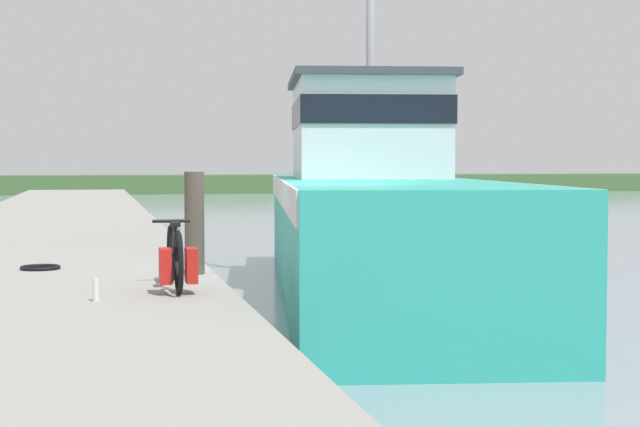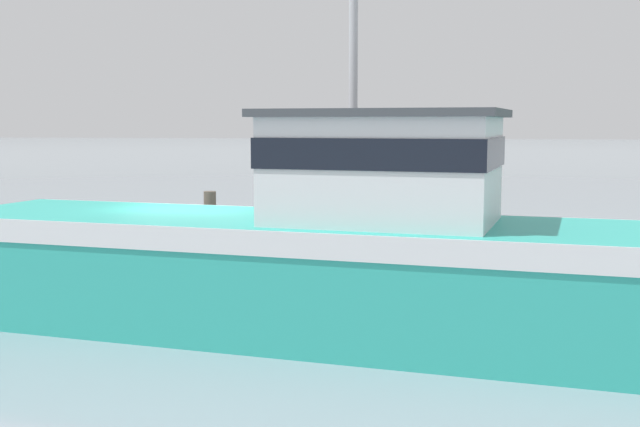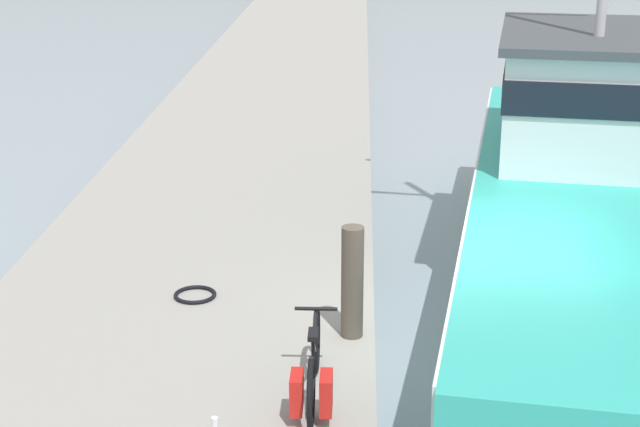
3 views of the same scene
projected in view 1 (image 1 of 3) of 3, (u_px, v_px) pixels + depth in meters
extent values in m
plane|color=#84939E|center=(307.00, 324.00, 13.01)|extent=(320.00, 320.00, 0.00)
cube|color=gray|center=(21.00, 306.00, 12.18)|extent=(4.83, 80.00, 0.73)
cube|color=#426638|center=(535.00, 182.00, 74.55)|extent=(180.00, 5.00, 1.27)
cube|color=teal|center=(377.00, 239.00, 15.48)|extent=(4.89, 12.40, 1.88)
cone|color=teal|center=(339.00, 215.00, 22.58)|extent=(2.11, 2.43, 1.79)
cube|color=silver|center=(377.00, 191.00, 15.44)|extent=(4.91, 12.17, 0.38)
cube|color=silver|center=(367.00, 131.00, 16.89)|extent=(2.91, 3.70, 1.63)
cube|color=black|center=(367.00, 114.00, 16.88)|extent=(2.97, 3.77, 0.46)
cube|color=#3D4247|center=(367.00, 80.00, 16.85)|extent=(3.15, 4.00, 0.12)
torus|color=black|center=(179.00, 263.00, 10.54)|extent=(0.06, 0.69, 0.69)
torus|color=black|center=(171.00, 254.00, 11.60)|extent=(0.06, 0.69, 0.69)
cylinder|color=black|center=(177.00, 268.00, 10.71)|extent=(0.04, 0.37, 0.19)
cylinder|color=black|center=(176.00, 250.00, 10.93)|extent=(0.04, 0.14, 0.52)
cylinder|color=black|center=(177.00, 245.00, 10.75)|extent=(0.04, 0.48, 0.39)
cylinder|color=black|center=(174.00, 249.00, 11.20)|extent=(0.04, 0.69, 0.53)
cylinder|color=black|center=(173.00, 226.00, 11.24)|extent=(0.04, 0.56, 0.05)
cylinder|color=black|center=(171.00, 240.00, 11.56)|extent=(0.04, 0.10, 0.35)
cylinder|color=black|center=(171.00, 221.00, 11.51)|extent=(0.44, 0.04, 0.04)
cube|color=black|center=(175.00, 224.00, 10.94)|extent=(0.10, 0.24, 0.05)
cube|color=red|center=(165.00, 266.00, 10.56)|extent=(0.12, 0.32, 0.38)
cube|color=red|center=(191.00, 265.00, 10.62)|extent=(0.12, 0.32, 0.38)
cylinder|color=#51473D|center=(194.00, 223.00, 12.48)|extent=(0.25, 0.25, 1.31)
torus|color=black|center=(40.00, 267.00, 13.06)|extent=(0.53, 0.53, 0.05)
cylinder|color=silver|center=(96.00, 290.00, 10.05)|extent=(0.07, 0.07, 0.23)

